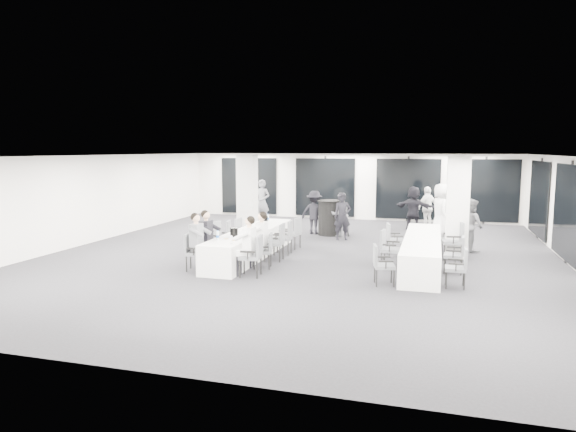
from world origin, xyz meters
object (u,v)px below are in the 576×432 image
chair_main_left_far (242,230)px  standing_guest_c (314,210)px  chair_side_right_far (455,238)px  standing_guest_d (428,205)px  chair_side_left_far (393,237)px  chair_main_left_second (203,246)px  cocktail_table (329,218)px  chair_main_left_mid (219,237)px  chair_side_right_mid (457,252)px  chair_main_left_fourth (233,234)px  chair_side_left_mid (388,246)px  ice_bucket_far (264,220)px  banquet_table_side (422,252)px  chair_main_right_second (266,248)px  standing_guest_e (441,207)px  chair_side_left_near (381,262)px  chair_main_left_near (193,250)px  chair_main_right_fourth (286,235)px  standing_guest_h (471,222)px  banquet_table_main (251,244)px  chair_main_right_mid (277,240)px  standing_guest_a (342,213)px  ice_bucket_near (234,232)px  standing_guest_g (262,199)px  chair_main_right_near (254,253)px  chair_side_right_near (459,265)px  standing_guest_b (340,212)px  chair_main_right_far (294,231)px

chair_main_left_far → standing_guest_c: (1.63, 2.86, 0.38)m
chair_side_right_far → standing_guest_d: bearing=0.9°
chair_side_left_far → chair_main_left_second: bearing=-74.1°
cocktail_table → chair_main_left_far: bearing=-128.3°
chair_main_left_mid → chair_side_right_far: 6.45m
chair_side_left_far → chair_side_right_mid: chair_side_left_far is taller
cocktail_table → chair_main_left_fourth: cocktail_table is taller
cocktail_table → chair_side_left_mid: cocktail_table is taller
ice_bucket_far → banquet_table_side: bearing=-14.2°
chair_main_right_second → chair_main_left_far: bearing=20.7°
standing_guest_e → chair_side_left_near: bearing=152.7°
chair_side_left_mid → standing_guest_e: 5.12m
chair_main_left_near → chair_side_right_far: chair_side_right_far is taller
chair_main_right_fourth → standing_guest_h: 5.48m
banquet_table_main → chair_main_right_fourth: 1.05m
chair_main_left_fourth → chair_main_right_second: 2.51m
banquet_table_side → chair_main_right_mid: size_ratio=5.01×
chair_main_left_near → chair_side_left_mid: bearing=98.4°
standing_guest_a → ice_bucket_near: bearing=-138.1°
standing_guest_d → standing_guest_g: 6.42m
chair_main_left_mid → chair_side_right_mid: bearing=102.0°
chair_main_left_mid → chair_main_right_near: chair_main_left_mid is taller
cocktail_table → ice_bucket_far: (-1.41, -2.89, 0.25)m
chair_main_right_mid → ice_bucket_near: bearing=129.2°
chair_side_right_mid → standing_guest_g: standing_guest_g is taller
chair_main_left_second → chair_main_right_mid: (1.66, 1.06, 0.07)m
banquet_table_main → chair_side_right_mid: chair_side_right_mid is taller
banquet_table_side → chair_side_left_mid: (-0.83, -0.38, 0.17)m
banquet_table_side → chair_side_right_far: bearing=50.7°
chair_side_right_near → standing_guest_a: 6.25m
chair_main_left_second → standing_guest_c: standing_guest_c is taller
banquet_table_main → chair_side_right_near: bearing=-18.0°
chair_main_left_far → standing_guest_d: 7.65m
chair_side_left_far → chair_side_right_near: size_ratio=1.05×
chair_side_left_mid → chair_side_right_near: bearing=52.5°
banquet_table_side → standing_guest_d: standing_guest_d is taller
banquet_table_side → chair_main_left_far: chair_main_left_far is taller
chair_main_right_mid → standing_guest_b: bearing=-16.7°
ice_bucket_far → chair_main_right_second: bearing=-70.8°
banquet_table_side → chair_main_left_mid: 5.47m
standing_guest_h → ice_bucket_near: standing_guest_h is taller
banquet_table_side → chair_main_right_fourth: size_ratio=5.12×
chair_side_left_near → chair_side_right_mid: 2.28m
chair_side_left_mid → cocktail_table: bearing=-145.9°
chair_side_right_near → chair_side_right_far: size_ratio=0.84×
chair_main_right_second → chair_side_left_far: bearing=-62.3°
chair_main_left_second → chair_side_left_far: bearing=125.1°
ice_bucket_far → chair_main_right_mid: bearing=-60.8°
chair_main_right_far → chair_main_left_far: bearing=99.9°
ice_bucket_near → standing_guest_e: bearing=48.4°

